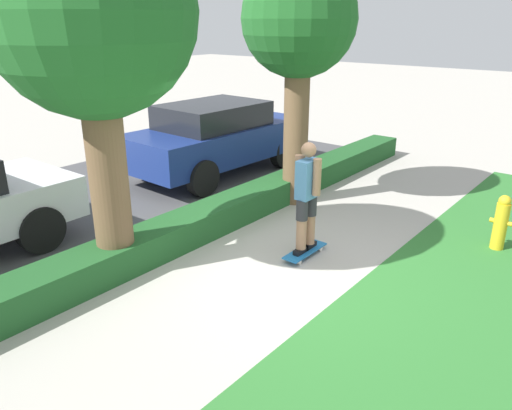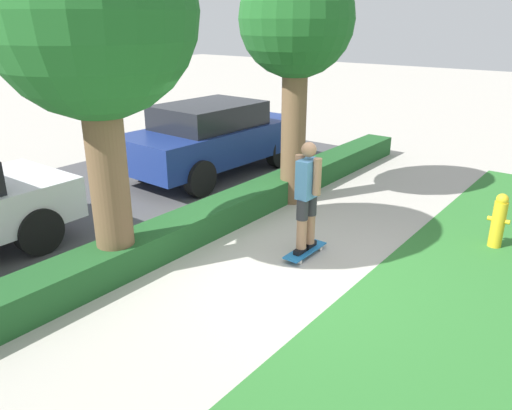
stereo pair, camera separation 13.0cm
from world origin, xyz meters
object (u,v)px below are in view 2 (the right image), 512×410
at_px(tree_mid, 296,27).
at_px(skateboard, 305,251).
at_px(fire_hydrant, 498,221).
at_px(tree_near, 91,19).
at_px(parked_car_middle, 213,137).
at_px(skater_person, 307,195).

bearing_deg(tree_mid, skateboard, -141.28).
bearing_deg(fire_hydrant, tree_mid, 93.27).
bearing_deg(tree_mid, tree_near, 176.05).
xyz_separation_m(tree_near, parked_car_middle, (4.09, 2.03, -2.34)).
distance_m(tree_near, tree_mid, 3.70).
bearing_deg(fire_hydrant, parked_car_middle, 87.93).
height_order(skateboard, tree_near, tree_near).
height_order(parked_car_middle, fire_hydrant, parked_car_middle).
xyz_separation_m(skater_person, fire_hydrant, (1.94, -2.05, -0.50)).
height_order(skateboard, skater_person, skater_person).
distance_m(skater_person, fire_hydrant, 2.86).
relative_size(skateboard, tree_near, 0.18).
height_order(skater_person, tree_near, tree_near).
bearing_deg(skateboard, tree_near, 139.70).
relative_size(skateboard, skater_person, 0.51).
relative_size(skateboard, tree_mid, 0.19).
distance_m(skater_person, tree_near, 3.39).
height_order(skateboard, fire_hydrant, fire_hydrant).
bearing_deg(skater_person, skateboard, -7.13).
bearing_deg(skater_person, tree_near, 139.70).
height_order(tree_near, tree_mid, tree_near).
xyz_separation_m(skateboard, parked_car_middle, (2.15, 3.68, 0.74)).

